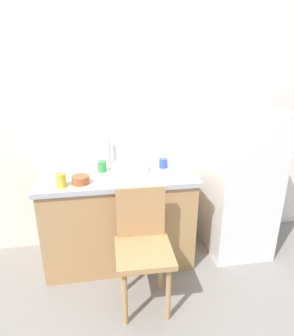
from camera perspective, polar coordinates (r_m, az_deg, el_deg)
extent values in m
plane|color=gray|center=(2.41, 0.76, -25.68)|extent=(8.00, 8.00, 0.00)
cube|color=white|center=(2.69, -2.94, 11.68)|extent=(4.80, 0.10, 2.66)
cube|color=tan|center=(2.66, -5.58, -9.89)|extent=(1.26, 0.60, 0.80)
cube|color=#B7B7BC|center=(2.47, -5.91, -1.45)|extent=(1.30, 0.64, 0.04)
cylinder|color=#B7B7BC|center=(2.66, -7.53, 3.33)|extent=(0.02, 0.02, 0.25)
cube|color=white|center=(2.81, 17.60, -2.71)|extent=(0.55, 0.61, 1.36)
cylinder|color=tan|center=(2.16, -4.34, -24.16)|extent=(0.04, 0.04, 0.45)
cylinder|color=tan|center=(2.19, 4.23, -23.40)|extent=(0.04, 0.04, 0.45)
cylinder|color=tan|center=(2.38, -4.85, -19.11)|extent=(0.04, 0.04, 0.45)
cylinder|color=tan|center=(2.41, 2.68, -18.53)|extent=(0.04, 0.04, 0.45)
cube|color=tan|center=(2.12, -0.60, -16.28)|extent=(0.41, 0.41, 0.04)
cube|color=tan|center=(2.16, -1.25, -8.66)|extent=(0.36, 0.04, 0.40)
cube|color=white|center=(2.52, -3.18, 0.16)|extent=(0.28, 0.20, 0.05)
cylinder|color=#B25B33|center=(2.30, -12.93, -2.26)|extent=(0.14, 0.14, 0.06)
cylinder|color=blue|center=(2.57, 3.23, 0.96)|extent=(0.08, 0.08, 0.08)
cylinder|color=green|center=(2.51, -8.84, 0.34)|extent=(0.08, 0.08, 0.09)
cylinder|color=yellow|center=(2.27, -16.55, -2.31)|extent=(0.07, 0.07, 0.11)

